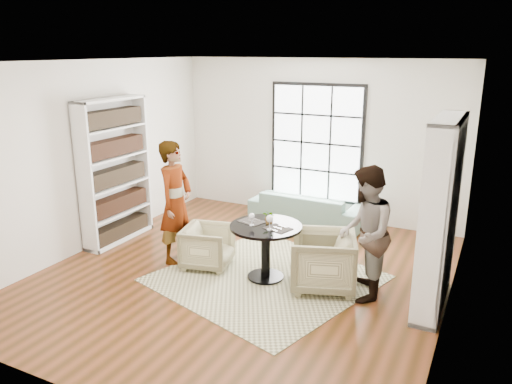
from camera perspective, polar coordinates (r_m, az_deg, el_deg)
The scene contains 16 objects.
ground at distance 7.35m, azimuth -1.45°, elevation -9.40°, with size 6.00×6.00×0.00m, color brown.
room_shell at distance 7.36m, azimuth 0.46°, elevation 1.12°, with size 6.00×6.01×6.00m.
rug at distance 7.22m, azimuth 1.14°, elevation -9.82°, with size 2.64×2.64×0.01m, color #C1BF91.
pedestal_table at distance 7.00m, azimuth 1.12°, elevation -5.53°, with size 1.01×1.01×0.80m.
sofa at distance 9.30m, azimuth 5.85°, elevation -1.88°, with size 2.08×0.81×0.61m, color slate.
armchair_left at distance 7.51m, azimuth -5.53°, elevation -6.23°, with size 0.68×0.70×0.64m, color tan.
armchair_right at distance 6.86m, azimuth 7.61°, elevation -7.83°, with size 0.84×0.86×0.79m, color tan.
person_left at distance 7.59m, azimuth -9.18°, elevation -1.16°, with size 0.68×0.45×1.87m, color gray.
person_right at distance 6.54m, azimuth 12.34°, elevation -4.67°, with size 0.86×0.67×1.76m, color gray.
placemat_left at distance 7.06m, azimuth -0.50°, elevation -3.38°, with size 0.34×0.26×0.01m, color black.
placemat_right at distance 6.80m, azimuth 2.53°, elevation -4.18°, with size 0.34×0.26×0.01m, color black.
cutlery_left at distance 7.06m, azimuth -0.50°, elevation -3.33°, with size 0.14×0.22×0.01m, color silver, non-canonical shape.
cutlery_right at distance 6.80m, azimuth 2.53°, elevation -4.13°, with size 0.14×0.22×0.01m, color silver, non-canonical shape.
wine_glass_left at distance 6.88m, azimuth -0.48°, elevation -2.82°, with size 0.08×0.08×0.18m.
wine_glass_right at distance 6.71m, azimuth 1.57°, elevation -3.12°, with size 0.10×0.10×0.21m.
flower_centerpiece at distance 6.95m, azimuth 1.57°, elevation -2.88°, with size 0.18×0.16×0.20m, color gray.
Camera 1 is at (3.12, -5.85, 3.16)m, focal length 35.00 mm.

